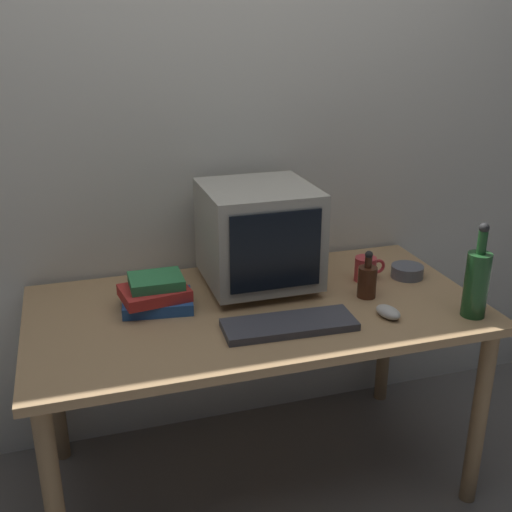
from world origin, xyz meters
TOP-DOWN VIEW (x-y plane):
  - ground_plane at (0.00, 0.00)m, footprint 6.00×6.00m
  - back_wall at (0.00, 0.46)m, footprint 4.00×0.08m
  - desk at (0.00, 0.00)m, footprint 1.52×0.79m
  - crt_monitor at (0.06, 0.16)m, footprint 0.38×0.39m
  - keyboard at (0.05, -0.19)m, footprint 0.43×0.17m
  - computer_mouse at (0.39, -0.21)m, footprint 0.08×0.11m
  - bottle_tall at (0.66, -0.28)m, footprint 0.08×0.08m
  - bottle_short at (0.39, -0.04)m, footprint 0.07×0.07m
  - book_stack at (-0.32, 0.08)m, footprint 0.25×0.20m
  - mug at (0.45, 0.09)m, footprint 0.12×0.08m
  - cd_spindle at (0.62, 0.07)m, footprint 0.12×0.12m

SIDE VIEW (x-z plane):
  - ground_plane at x=0.00m, z-range 0.00..0.00m
  - desk at x=0.00m, z-range 0.27..0.99m
  - keyboard at x=0.05m, z-range 0.72..0.74m
  - computer_mouse at x=0.39m, z-range 0.72..0.75m
  - cd_spindle at x=0.62m, z-range 0.72..0.76m
  - mug at x=0.45m, z-range 0.72..0.81m
  - book_stack at x=-0.32m, z-range 0.71..0.82m
  - bottle_short at x=0.39m, z-range 0.70..0.87m
  - bottle_tall at x=0.66m, z-range 0.68..1.00m
  - crt_monitor at x=0.06m, z-range 0.73..1.10m
  - back_wall at x=0.00m, z-range 0.00..2.50m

